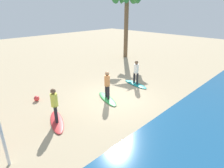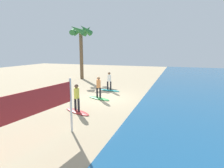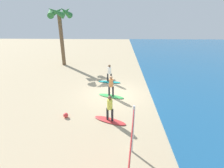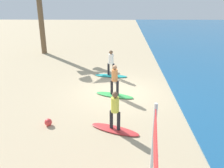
{
  "view_description": "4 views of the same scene",
  "coord_description": "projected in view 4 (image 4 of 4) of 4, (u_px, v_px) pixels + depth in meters",
  "views": [
    {
      "loc": [
        7.31,
        7.07,
        5.01
      ],
      "look_at": [
        -0.04,
        -0.2,
        0.86
      ],
      "focal_mm": 30.27,
      "sensor_mm": 36.0,
      "label": 1
    },
    {
      "loc": [
        13.43,
        5.56,
        3.73
      ],
      "look_at": [
        -0.04,
        0.76,
        1.15
      ],
      "focal_mm": 30.53,
      "sensor_mm": 36.0,
      "label": 2
    },
    {
      "loc": [
        12.97,
        0.28,
        6.3
      ],
      "look_at": [
        -0.04,
        -0.12,
        0.91
      ],
      "focal_mm": 28.56,
      "sensor_mm": 36.0,
      "label": 3
    },
    {
      "loc": [
        12.39,
        -0.08,
        5.56
      ],
      "look_at": [
        0.66,
        -0.31,
        0.81
      ],
      "focal_mm": 39.61,
      "sensor_mm": 36.0,
      "label": 4
    }
  ],
  "objects": [
    {
      "name": "surfboard_red",
      "position": [
        115.0,
        129.0,
        10.09
      ],
      "size": [
        1.35,
        2.15,
        0.09
      ],
      "primitive_type": "ellipsoid",
      "rotation": [
        0.0,
        0.0,
        1.16
      ],
      "color": "red",
      "rests_on": "ground"
    },
    {
      "name": "surfboard_teal",
      "position": [
        111.0,
        76.0,
        16.01
      ],
      "size": [
        0.89,
        2.16,
        0.09
      ],
      "primitive_type": "ellipsoid",
      "rotation": [
        0.0,
        0.0,
        1.41
      ],
      "color": "teal",
      "rests_on": "ground"
    },
    {
      "name": "surfboard_green",
      "position": [
        115.0,
        95.0,
        13.21
      ],
      "size": [
        1.23,
        2.17,
        0.09
      ],
      "primitive_type": "ellipsoid",
      "rotation": [
        0.0,
        0.0,
        1.23
      ],
      "color": "green",
      "rests_on": "ground"
    },
    {
      "name": "beach_ball",
      "position": [
        48.0,
        122.0,
        10.42
      ],
      "size": [
        0.31,
        0.31,
        0.31
      ],
      "primitive_type": "sphere",
      "color": "#E53838",
      "rests_on": "ground"
    },
    {
      "name": "surfer_teal",
      "position": [
        111.0,
        61.0,
        15.64
      ],
      "size": [
        0.32,
        0.46,
        1.64
      ],
      "color": "#232328",
      "rests_on": "surfboard_teal"
    },
    {
      "name": "surfer_green",
      "position": [
        115.0,
        78.0,
        12.84
      ],
      "size": [
        0.32,
        0.44,
        1.64
      ],
      "color": "#232328",
      "rests_on": "surfboard_green"
    },
    {
      "name": "ground_plane",
      "position": [
        118.0,
        93.0,
        13.57
      ],
      "size": [
        60.0,
        60.0,
        0.0
      ],
      "primitive_type": "plane",
      "color": "tan"
    },
    {
      "name": "surfer_red",
      "position": [
        115.0,
        108.0,
        9.72
      ],
      "size": [
        0.32,
        0.43,
        1.64
      ],
      "color": "#232328",
      "rests_on": "surfboard_red"
    }
  ]
}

